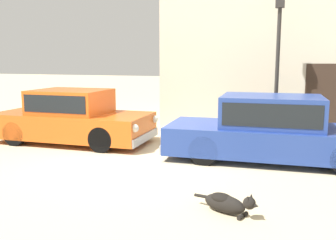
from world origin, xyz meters
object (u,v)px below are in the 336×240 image
Objects in this scene: parked_sedan_second at (272,129)px; street_lamp at (278,51)px; stray_dog_spotted at (227,203)px; parked_sedan_nearest at (72,116)px.

parked_sedan_second is 1.28× the size of street_lamp.
parked_sedan_nearest is at bearing 164.60° from stray_dog_spotted.
parked_sedan_second reaches higher than stray_dog_spotted.
stray_dog_spotted is at bearing -94.69° from street_lamp.
parked_sedan_nearest is at bearing 175.03° from parked_sedan_second.
parked_sedan_second reaches higher than parked_sedan_nearest.
parked_sedan_second is 4.76× the size of stray_dog_spotted.
street_lamp is (0.41, 4.96, 2.26)m from stray_dog_spotted.
street_lamp is at bearing 105.73° from stray_dog_spotted.
parked_sedan_nearest is 5.65m from street_lamp.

